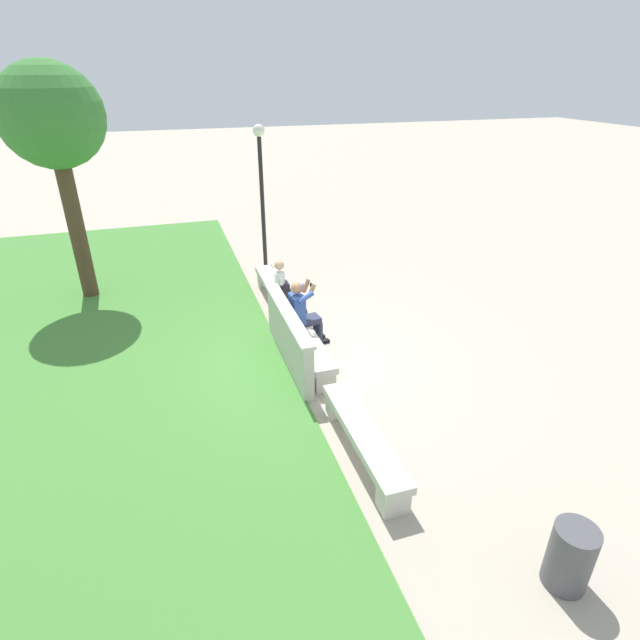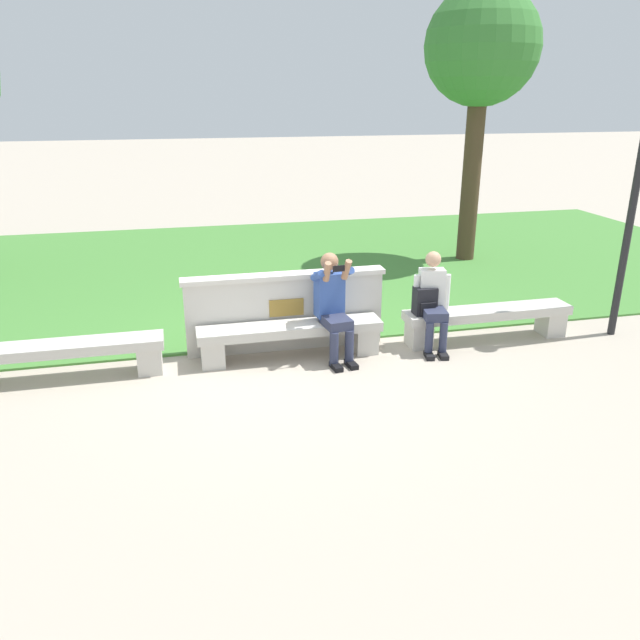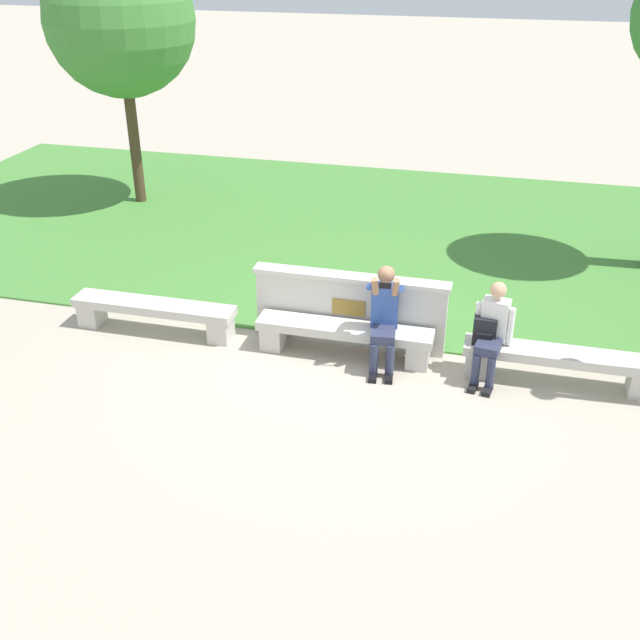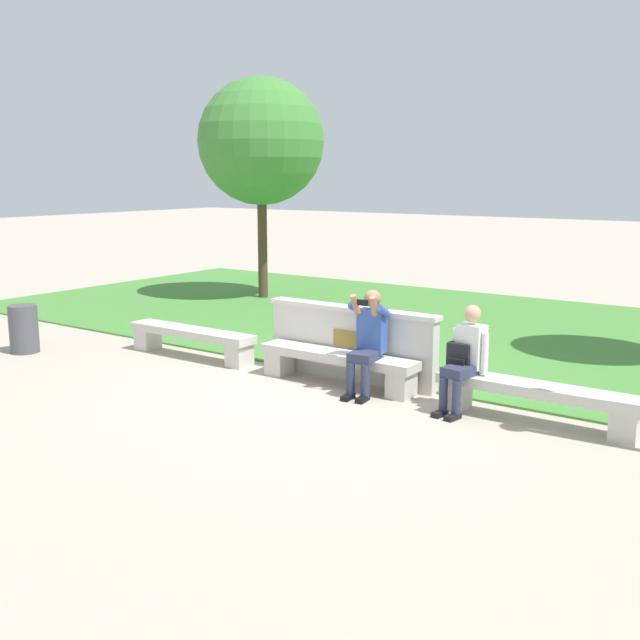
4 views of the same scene
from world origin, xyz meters
TOP-DOWN VIEW (x-y plane):
  - ground_plane at (0.00, 0.00)m, footprint 80.00×80.00m
  - grass_strip at (0.00, 4.38)m, footprint 19.66×8.00m
  - bench_main at (-2.68, 0.00)m, footprint 2.30×0.40m
  - bench_near at (0.00, 0.00)m, footprint 2.30×0.40m
  - bench_mid at (2.68, 0.00)m, footprint 2.30×0.40m
  - backrest_wall_with_plaque at (0.00, 0.34)m, footprint 2.59×0.24m
  - person_photographer at (0.52, -0.08)m, footprint 0.51×0.76m
  - person_distant at (1.85, -0.07)m, footprint 0.47×0.71m
  - backpack at (1.76, -0.02)m, footprint 0.28×0.24m
  - tree_behind_wall at (-5.33, 4.95)m, footprint 2.75×2.75m
  - trash_bin at (-5.06, -1.27)m, footprint 0.44×0.44m

SIDE VIEW (x-z plane):
  - ground_plane at x=0.00m, z-range 0.00..0.00m
  - grass_strip at x=0.00m, z-range 0.00..0.03m
  - bench_main at x=-2.68m, z-range 0.08..0.53m
  - bench_near at x=0.00m, z-range 0.08..0.53m
  - bench_mid at x=2.68m, z-range 0.08..0.53m
  - trash_bin at x=-5.06m, z-range 0.00..0.75m
  - backrest_wall_with_plaque at x=0.00m, z-range 0.01..1.02m
  - backpack at x=1.76m, z-range 0.41..0.84m
  - person_distant at x=1.85m, z-range 0.04..1.30m
  - person_photographer at x=0.52m, z-range 0.08..1.40m
  - tree_behind_wall at x=-5.33m, z-range 1.03..5.87m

